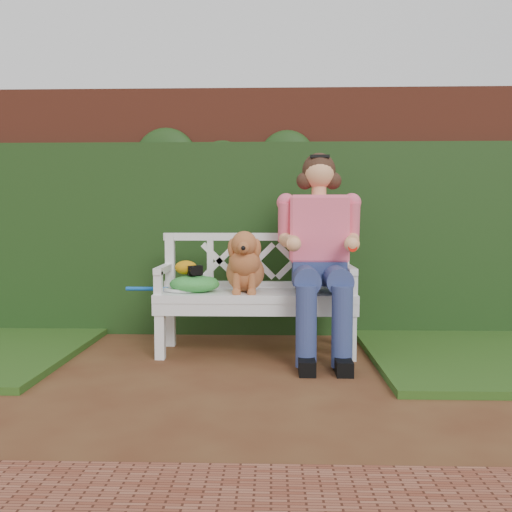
{
  "coord_description": "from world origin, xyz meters",
  "views": [
    {
      "loc": [
        0.38,
        -3.16,
        1.04
      ],
      "look_at": [
        0.25,
        0.96,
        0.75
      ],
      "focal_mm": 38.0,
      "sensor_mm": 36.0,
      "label": 1
    }
  ],
  "objects": [
    {
      "name": "brick_wall",
      "position": [
        0.0,
        1.9,
        1.1
      ],
      "size": [
        10.0,
        0.3,
        2.2
      ],
      "primitive_type": "cube",
      "color": "brown",
      "rests_on": "ground"
    },
    {
      "name": "camera_item",
      "position": [
        -0.21,
        0.9,
        0.65
      ],
      "size": [
        0.13,
        0.12,
        0.07
      ],
      "primitive_type": "cube",
      "rotation": [
        0.0,
        0.0,
        0.35
      ],
      "color": "black",
      "rests_on": "green_bag"
    },
    {
      "name": "garden_bench",
      "position": [
        0.25,
        0.96,
        0.24
      ],
      "size": [
        1.63,
        0.76,
        0.48
      ],
      "primitive_type": null,
      "rotation": [
        0.0,
        0.0,
        0.1
      ],
      "color": "white",
      "rests_on": "ground"
    },
    {
      "name": "tennis_racket",
      "position": [
        -0.31,
        0.95,
        0.5
      ],
      "size": [
        0.73,
        0.46,
        0.03
      ],
      "primitive_type": null,
      "rotation": [
        0.0,
        0.0,
        -0.29
      ],
      "color": "silver",
      "rests_on": "garden_bench"
    },
    {
      "name": "seated_woman",
      "position": [
        0.73,
        0.94,
        0.79
      ],
      "size": [
        0.74,
        0.94,
        1.58
      ],
      "primitive_type": null,
      "rotation": [
        0.0,
        0.0,
        -0.08
      ],
      "color": "#D73965",
      "rests_on": "ground"
    },
    {
      "name": "ivy_hedge",
      "position": [
        0.0,
        1.68,
        0.85
      ],
      "size": [
        10.0,
        0.18,
        1.7
      ],
      "primitive_type": "cube",
      "color": "#1D3914",
      "rests_on": "ground"
    },
    {
      "name": "ground",
      "position": [
        0.0,
        0.0,
        0.0
      ],
      "size": [
        60.0,
        60.0,
        0.0
      ],
      "primitive_type": "plane",
      "color": "#4D2616"
    },
    {
      "name": "green_bag",
      "position": [
        -0.21,
        0.9,
        0.54
      ],
      "size": [
        0.41,
        0.34,
        0.13
      ],
      "primitive_type": null,
      "rotation": [
        0.0,
        0.0,
        -0.13
      ],
      "color": "#246618",
      "rests_on": "garden_bench"
    },
    {
      "name": "dog",
      "position": [
        0.17,
        0.9,
        0.72
      ],
      "size": [
        0.42,
        0.5,
        0.47
      ],
      "primitive_type": null,
      "rotation": [
        0.0,
        0.0,
        -0.28
      ],
      "color": "olive",
      "rests_on": "garden_bench"
    },
    {
      "name": "baseball_glove",
      "position": [
        -0.28,
        0.93,
        0.66
      ],
      "size": [
        0.18,
        0.14,
        0.11
      ],
      "primitive_type": "ellipsoid",
      "rotation": [
        0.0,
        0.0,
        0.09
      ],
      "color": "#BB7C0D",
      "rests_on": "green_bag"
    }
  ]
}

